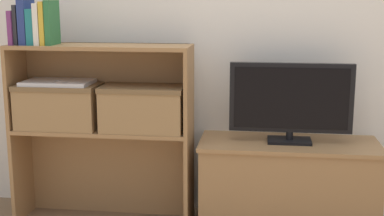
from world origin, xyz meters
name	(u,v)px	position (x,y,z in m)	size (l,w,h in m)	color
tv_stand	(288,184)	(0.49, 0.18, 0.23)	(0.91, 0.38, 0.46)	olive
tv	(291,100)	(0.49, 0.18, 0.68)	(0.61, 0.14, 0.40)	black
bookshelf_lower_tier	(107,161)	(-0.47, 0.19, 0.32)	(0.93, 0.26, 0.51)	olive
bookshelf_upper_tier	(104,75)	(-0.47, 0.19, 0.79)	(0.93, 0.26, 0.43)	olive
book_plum	(16,27)	(-0.90, 0.10, 1.03)	(0.02, 0.16, 0.17)	#6B2D66
book_charcoal	(20,25)	(-0.88, 0.10, 1.05)	(0.02, 0.14, 0.20)	#232328
book_navy	(26,21)	(-0.84, 0.10, 1.07)	(0.04, 0.14, 0.24)	navy
book_teal	(35,27)	(-0.80, 0.10, 1.04)	(0.04, 0.14, 0.18)	#1E7075
book_ivory	(41,24)	(-0.76, 0.10, 1.05)	(0.03, 0.15, 0.21)	silver
book_mustard	(47,23)	(-0.73, 0.10, 1.05)	(0.02, 0.15, 0.22)	gold
book_forest	(52,23)	(-0.71, 0.10, 1.06)	(0.03, 0.14, 0.22)	#286638
storage_basket_left	(59,104)	(-0.70, 0.12, 0.64)	(0.43, 0.23, 0.23)	#937047
storage_basket_right	(143,106)	(-0.25, 0.12, 0.64)	(0.43, 0.23, 0.23)	#937047
laptop	(58,82)	(-0.70, 0.12, 0.75)	(0.35, 0.21, 0.02)	#BCBCC1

